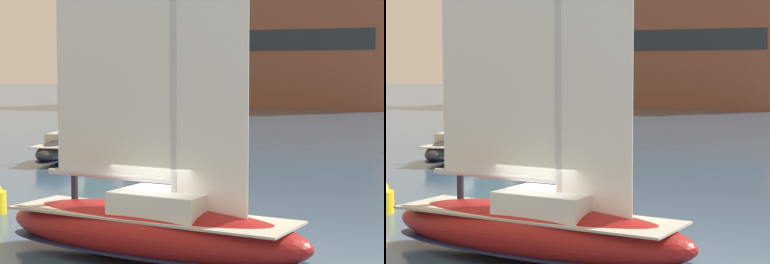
{
  "view_description": "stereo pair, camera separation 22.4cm",
  "coord_description": "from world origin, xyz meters",
  "views": [
    {
      "loc": [
        8.23,
        -17.74,
        5.07
      ],
      "look_at": [
        0.0,
        3.0,
        3.19
      ],
      "focal_mm": 70.0,
      "sensor_mm": 36.0,
      "label": 1
    },
    {
      "loc": [
        8.43,
        -17.66,
        5.07
      ],
      "look_at": [
        0.0,
        3.0,
        3.19
      ],
      "focal_mm": 70.0,
      "sensor_mm": 36.0,
      "label": 2
    }
  ],
  "objects": [
    {
      "name": "waterfront_building",
      "position": [
        -20.6,
        80.39,
        8.34
      ],
      "size": [
        36.88,
        14.18,
        16.59
      ],
      "color": "brown",
      "rests_on": "ground"
    },
    {
      "name": "tree_shore_right",
      "position": [
        -43.24,
        73.06,
        11.31
      ],
      "size": [
        7.85,
        7.85,
        16.16
      ],
      "color": "#4C3828",
      "rests_on": "ground"
    },
    {
      "name": "sailboat_moored_far_slip",
      "position": [
        -13.5,
        18.13,
        0.71
      ],
      "size": [
        3.57,
        7.91,
        10.52
      ],
      "color": "#232328",
      "rests_on": "ground"
    },
    {
      "name": "ground_plane",
      "position": [
        0.0,
        0.0,
        0.0
      ],
      "size": [
        400.0,
        400.0,
        0.0
      ],
      "primitive_type": "plane",
      "color": "#385675"
    },
    {
      "name": "sailboat_main",
      "position": [
        0.01,
        -0.0,
        1.01
      ],
      "size": [
        9.47,
        3.74,
        12.66
      ],
      "color": "maroon",
      "rests_on": "ground"
    },
    {
      "name": "sailboat_moored_near_marina",
      "position": [
        -19.95,
        47.21,
        0.63
      ],
      "size": [
        4.23,
        6.89,
        9.2
      ],
      "color": "#232328",
      "rests_on": "ground"
    }
  ]
}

